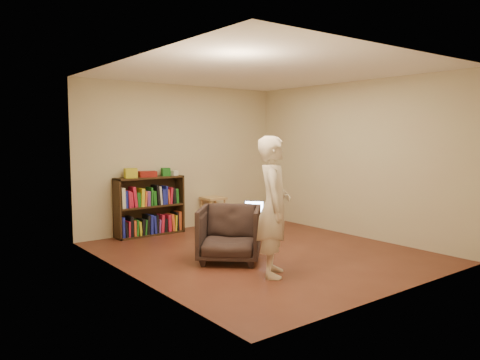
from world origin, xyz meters
TOP-DOWN VIEW (x-y plane):
  - floor at (0.00, 0.00)m, footprint 4.50×4.50m
  - ceiling at (0.00, 0.00)m, footprint 4.50×4.50m
  - wall_back at (0.00, 2.25)m, footprint 4.00×0.00m
  - wall_left at (-2.00, 0.00)m, footprint 0.00×4.50m
  - wall_right at (2.00, 0.00)m, footprint 0.00×4.50m
  - bookshelf at (-0.74, 2.09)m, footprint 1.20×0.30m
  - box_yellow at (-1.08, 2.08)m, footprint 0.22×0.17m
  - red_cloth at (-0.76, 2.09)m, footprint 0.33×0.28m
  - box_green at (-0.42, 2.10)m, footprint 0.17×0.17m
  - box_white at (-0.28, 2.06)m, footprint 0.13×0.13m
  - stool at (0.51, 2.00)m, footprint 0.39×0.39m
  - armchair at (-0.65, -0.10)m, footprint 1.15×1.15m
  - side_table at (0.24, 0.52)m, footprint 0.41×0.41m
  - laptop at (0.30, 0.55)m, footprint 0.41×0.41m
  - person at (-0.60, -0.94)m, footprint 0.72×0.73m

SIDE VIEW (x-z plane):
  - floor at x=0.00m, z-range 0.00..0.00m
  - side_table at x=0.24m, z-range 0.14..0.56m
  - armchair at x=-0.65m, z-range 0.00..0.75m
  - bookshelf at x=-0.74m, z-range -0.06..0.94m
  - stool at x=0.51m, z-range 0.17..0.73m
  - laptop at x=0.30m, z-range 0.36..0.61m
  - person at x=-0.60m, z-range 0.00..1.70m
  - box_white at x=-0.28m, z-range 1.00..1.09m
  - red_cloth at x=-0.76m, z-range 1.00..1.09m
  - box_green at x=-0.42m, z-range 1.00..1.14m
  - box_yellow at x=-1.08m, z-range 1.00..1.16m
  - wall_back at x=0.00m, z-range -0.70..3.30m
  - wall_left at x=-2.00m, z-range -0.95..3.55m
  - wall_right at x=2.00m, z-range -0.95..3.55m
  - ceiling at x=0.00m, z-range 2.60..2.60m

